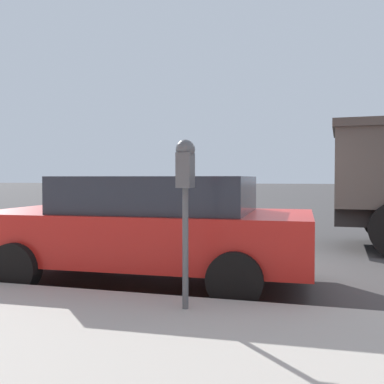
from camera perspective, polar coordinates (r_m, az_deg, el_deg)
The scene contains 3 objects.
ground_plane at distance 6.99m, azimuth 10.97°, elevation -10.21°, with size 220.00×220.00×0.00m, color #3D3A3A.
parking_meter at distance 4.36m, azimuth -0.85°, elevation 1.60°, with size 0.21×0.19×1.65m.
car_red at distance 6.26m, azimuth -5.45°, elevation -4.32°, with size 2.27×4.53×1.47m.
Camera 1 is at (-6.82, -0.55, 1.45)m, focal length 42.00 mm.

